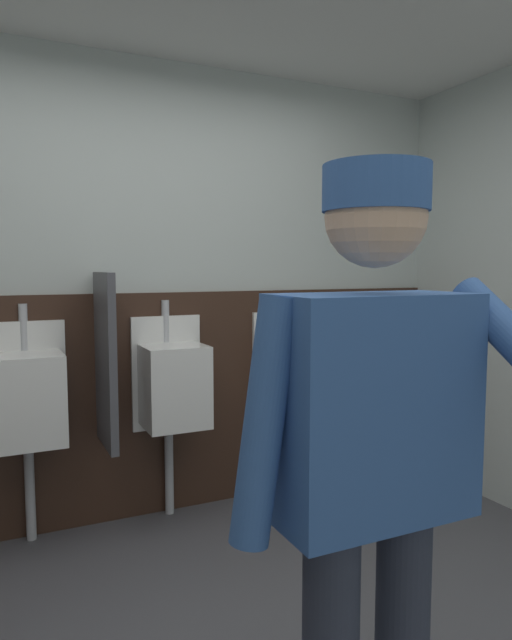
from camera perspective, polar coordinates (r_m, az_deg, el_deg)
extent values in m
cube|color=silver|center=(3.32, -11.79, 2.84)|extent=(4.54, 0.12, 2.58)
cube|color=#382319|center=(3.33, -11.27, -8.39)|extent=(3.94, 0.03, 1.28)
cube|color=white|center=(3.19, -22.16, -5.91)|extent=(0.40, 0.05, 0.65)
cube|color=white|center=(3.04, -21.94, -7.43)|extent=(0.34, 0.30, 0.45)
cylinder|color=#B7BABF|center=(3.14, -22.33, -0.66)|extent=(0.04, 0.04, 0.24)
cylinder|color=#B7BABF|center=(3.30, -21.77, -15.45)|extent=(0.05, 0.05, 0.55)
cube|color=white|center=(3.32, -9.06, -5.18)|extent=(0.40, 0.05, 0.65)
cube|color=white|center=(3.17, -8.17, -6.59)|extent=(0.34, 0.30, 0.45)
cylinder|color=#B7BABF|center=(3.27, -9.08, -0.11)|extent=(0.04, 0.04, 0.24)
cylinder|color=#B7BABF|center=(3.42, -8.73, -14.39)|extent=(0.05, 0.05, 0.55)
cube|color=white|center=(3.59, 2.53, -4.30)|extent=(0.40, 0.05, 0.65)
cube|color=white|center=(3.46, 3.85, -5.54)|extent=(0.34, 0.30, 0.45)
cylinder|color=#B7BABF|center=(3.55, 2.62, 0.38)|extent=(0.04, 0.04, 0.24)
cylinder|color=#B7BABF|center=(3.69, 2.79, -12.84)|extent=(0.05, 0.05, 0.55)
cube|color=#4C4C51|center=(3.02, -14.88, -3.92)|extent=(0.04, 0.40, 0.90)
cube|color=#335999|center=(1.41, 11.57, -8.47)|extent=(0.49, 0.24, 0.54)
cylinder|color=#335999|center=(1.27, 0.82, -10.11)|extent=(0.17, 0.09, 0.56)
sphere|color=#D8AD8C|center=(1.38, 11.93, 10.10)|extent=(0.24, 0.24, 0.24)
cylinder|color=#335999|center=(1.39, 11.98, 12.82)|extent=(0.25, 0.25, 0.11)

